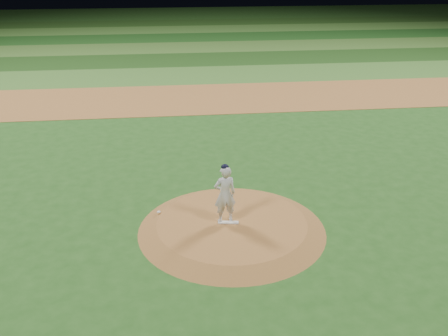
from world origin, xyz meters
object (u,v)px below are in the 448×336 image
object	(u,v)px
pitchers_mound	(232,226)
pitching_rubber	(228,222)
pitcher_on_mound	(225,194)
rosin_bag	(159,212)

from	to	relation	value
pitchers_mound	pitching_rubber	xyz separation A→B (m)	(-0.11, -0.04, 0.14)
pitching_rubber	pitcher_on_mound	size ratio (longest dim) A/B	0.33
pitching_rubber	pitcher_on_mound	world-z (taller)	pitcher_on_mound
pitching_rubber	pitcher_on_mound	bearing A→B (deg)	136.90
pitchers_mound	pitcher_on_mound	distance (m)	1.04
pitchers_mound	rosin_bag	distance (m)	2.28
pitching_rubber	rosin_bag	xyz separation A→B (m)	(-2.02, 0.83, 0.02)
pitching_rubber	rosin_bag	bearing A→B (deg)	165.81
pitchers_mound	pitcher_on_mound	bearing A→B (deg)	161.16
pitcher_on_mound	pitchers_mound	bearing A→B (deg)	-18.84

